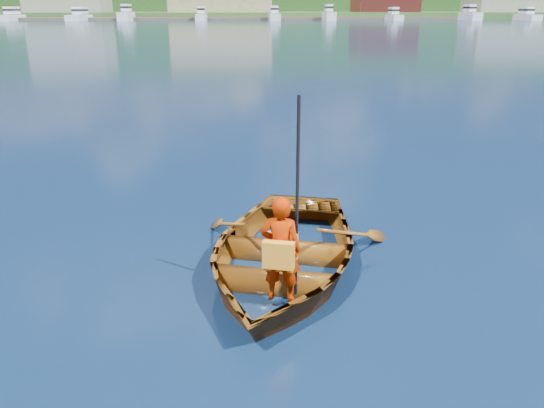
# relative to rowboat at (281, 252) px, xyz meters

# --- Properties ---
(ground) EXTENTS (600.00, 600.00, 0.00)m
(ground) POSITION_rel_rowboat_xyz_m (-1.20, -0.02, -0.24)
(ground) COLOR #141F40
(ground) RESTS_ON ground
(rowboat) EXTENTS (3.57, 4.35, 0.79)m
(rowboat) POSITION_rel_rowboat_xyz_m (0.00, 0.00, 0.00)
(rowboat) COLOR brown
(rowboat) RESTS_ON ground
(child_paddler) EXTENTS (0.50, 0.40, 2.25)m
(child_paddler) POSITION_rel_rowboat_xyz_m (-0.07, -0.91, 0.47)
(child_paddler) COLOR #C52800
(child_paddler) RESTS_ON ground
(dock) EXTENTS (159.96, 13.27, 0.80)m
(dock) POSITION_rel_rowboat_xyz_m (-6.52, 147.98, 0.16)
(dock) COLOR brown
(dock) RESTS_ON ground
(marina_yachts) EXTENTS (140.86, 13.28, 4.41)m
(marina_yachts) POSITION_rel_rowboat_xyz_m (2.22, 143.28, 1.11)
(marina_yachts) COLOR white
(marina_yachts) RESTS_ON ground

